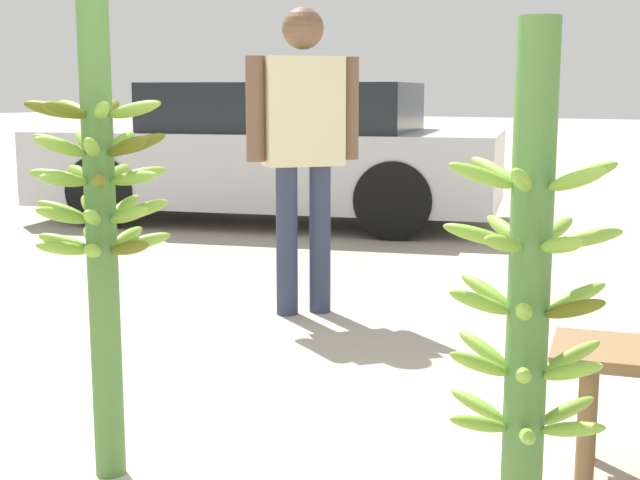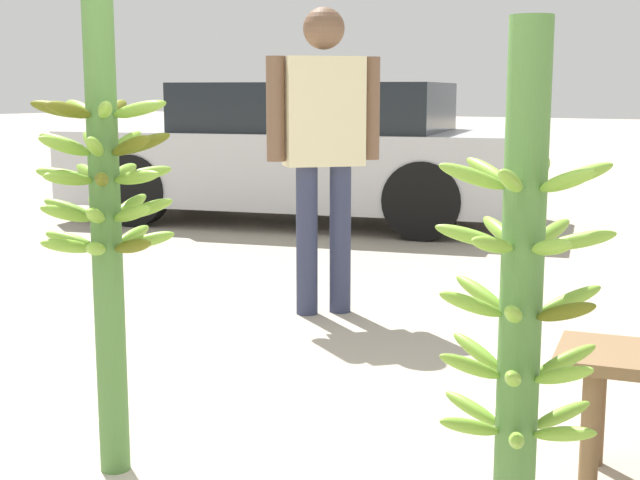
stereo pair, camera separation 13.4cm
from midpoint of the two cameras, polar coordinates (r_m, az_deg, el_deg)
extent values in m
cylinder|color=#4C7A38|center=(2.98, -12.26, -0.02)|extent=(0.10, 0.10, 1.59)
ellipsoid|color=#545914|center=(3.07, -11.70, 8.26)|extent=(0.12, 0.19, 0.08)
ellipsoid|color=#75A333|center=(3.06, -13.87, 8.17)|extent=(0.19, 0.08, 0.08)
ellipsoid|color=#545914|center=(2.96, -15.14, 8.09)|extent=(0.17, 0.15, 0.08)
ellipsoid|color=#545914|center=(2.85, -14.48, 8.07)|extent=(0.04, 0.18, 0.08)
ellipsoid|color=#75A333|center=(2.81, -12.27, 8.14)|extent=(0.17, 0.15, 0.08)
ellipsoid|color=#75A333|center=(2.88, -10.29, 8.23)|extent=(0.19, 0.08, 0.08)
ellipsoid|color=#75A333|center=(2.99, -10.11, 8.28)|extent=(0.12, 0.18, 0.08)
ellipsoid|color=#75A333|center=(2.89, -14.75, 5.84)|extent=(0.09, 0.19, 0.10)
ellipsoid|color=#75A333|center=(2.82, -12.89, 5.84)|extent=(0.14, 0.17, 0.10)
ellipsoid|color=#545914|center=(2.85, -10.69, 5.95)|extent=(0.19, 0.05, 0.10)
ellipsoid|color=#545914|center=(2.96, -9.93, 6.10)|extent=(0.15, 0.17, 0.10)
ellipsoid|color=#75A333|center=(3.06, -11.06, 6.17)|extent=(0.07, 0.19, 0.10)
ellipsoid|color=#75A333|center=(3.08, -13.18, 6.11)|extent=(0.18, 0.13, 0.10)
ellipsoid|color=#75A333|center=(3.00, -14.81, 5.97)|extent=(0.19, 0.11, 0.10)
ellipsoid|color=#75A333|center=(2.88, -14.54, 3.83)|extent=(0.07, 0.19, 0.07)
ellipsoid|color=#545914|center=(2.82, -12.48, 3.80)|extent=(0.16, 0.16, 0.07)
ellipsoid|color=#75A333|center=(2.87, -10.35, 3.97)|extent=(0.19, 0.06, 0.07)
ellipsoid|color=#75A333|center=(2.99, -9.87, 4.19)|extent=(0.14, 0.18, 0.07)
ellipsoid|color=#75A333|center=(3.08, -11.25, 4.30)|extent=(0.10, 0.19, 0.07)
ellipsoid|color=#75A333|center=(3.08, -13.43, 4.23)|extent=(0.19, 0.11, 0.07)
ellipsoid|color=#75A333|center=(2.99, -14.90, 4.02)|extent=(0.18, 0.13, 0.07)
ellipsoid|color=#75A333|center=(2.87, -10.65, 1.67)|extent=(0.19, 0.06, 0.09)
ellipsoid|color=#75A333|center=(2.97, -9.78, 1.97)|extent=(0.16, 0.16, 0.09)
ellipsoid|color=#75A333|center=(3.07, -10.82, 2.18)|extent=(0.06, 0.19, 0.09)
ellipsoid|color=#75A333|center=(3.10, -12.91, 2.17)|extent=(0.18, 0.13, 0.09)
ellipsoid|color=#75A333|center=(3.03, -14.59, 1.93)|extent=(0.19, 0.10, 0.09)
ellipsoid|color=#75A333|center=(2.91, -14.64, 1.65)|extent=(0.10, 0.19, 0.09)
ellipsoid|color=#75A333|center=(2.84, -12.87, 1.52)|extent=(0.14, 0.18, 0.09)
ellipsoid|color=#75A333|center=(2.99, -9.70, -0.02)|extent=(0.16, 0.16, 0.08)
ellipsoid|color=#75A333|center=(3.09, -10.71, 0.26)|extent=(0.06, 0.19, 0.08)
ellipsoid|color=#75A333|center=(3.11, -12.79, 0.26)|extent=(0.18, 0.14, 0.08)
ellipsoid|color=#75A333|center=(3.05, -14.51, -0.01)|extent=(0.19, 0.10, 0.08)
ellipsoid|color=#75A333|center=(2.93, -14.60, -0.38)|extent=(0.10, 0.19, 0.08)
ellipsoid|color=#75A333|center=(2.86, -12.85, -0.56)|extent=(0.13, 0.18, 0.08)
ellipsoid|color=#545914|center=(2.88, -10.61, -0.39)|extent=(0.19, 0.06, 0.08)
cylinder|color=#4C7A38|center=(2.33, 14.34, -4.42)|extent=(0.11, 0.11, 1.46)
ellipsoid|color=#75A333|center=(2.32, 17.86, 3.92)|extent=(0.17, 0.13, 0.09)
ellipsoid|color=#75A333|center=(2.40, 15.43, 4.23)|extent=(0.05, 0.18, 0.09)
ellipsoid|color=#75A333|center=(2.37, 12.34, 4.27)|extent=(0.18, 0.11, 0.09)
ellipsoid|color=#75A333|center=(2.24, 11.41, 4.01)|extent=(0.17, 0.13, 0.09)
ellipsoid|color=#75A333|center=(2.15, 13.87, 3.69)|extent=(0.05, 0.18, 0.09)
ellipsoid|color=#75A333|center=(2.19, 17.24, 3.64)|extent=(0.18, 0.11, 0.09)
ellipsoid|color=#75A333|center=(2.18, 12.74, -0.30)|extent=(0.08, 0.18, 0.08)
ellipsoid|color=#75A333|center=(2.18, 16.30, -0.45)|extent=(0.16, 0.15, 0.08)
ellipsoid|color=#75A333|center=(2.30, 17.91, -0.03)|extent=(0.18, 0.09, 0.08)
ellipsoid|color=#75A333|center=(2.41, 16.15, 0.49)|extent=(0.08, 0.18, 0.08)
ellipsoid|color=#75A333|center=(2.41, 12.93, 0.62)|extent=(0.16, 0.15, 0.08)
ellipsoid|color=#75A333|center=(2.30, 11.15, 0.25)|extent=(0.18, 0.09, 0.08)
ellipsoid|color=#75A333|center=(2.27, 11.31, -4.06)|extent=(0.16, 0.15, 0.10)
ellipsoid|color=#75A333|center=(2.20, 14.00, -4.65)|extent=(0.08, 0.18, 0.10)
ellipsoid|color=#545914|center=(2.25, 17.09, -4.43)|extent=(0.18, 0.09, 0.10)
ellipsoid|color=#75A333|center=(2.38, 17.28, -3.70)|extent=(0.16, 0.15, 0.10)
ellipsoid|color=#75A333|center=(2.45, 14.68, -3.19)|extent=(0.08, 0.18, 0.10)
ellipsoid|color=#75A333|center=(2.40, 11.80, -3.35)|extent=(0.18, 0.09, 0.10)
ellipsoid|color=#545914|center=(2.49, 14.42, -6.79)|extent=(0.08, 0.18, 0.10)
ellipsoid|color=#75A333|center=(2.44, 11.62, -7.04)|extent=(0.18, 0.08, 0.10)
ellipsoid|color=#75A333|center=(2.31, 11.24, -7.95)|extent=(0.15, 0.15, 0.10)
ellipsoid|color=#75A333|center=(2.24, 13.96, -8.62)|extent=(0.08, 0.18, 0.10)
ellipsoid|color=#75A333|center=(2.30, 16.94, -8.29)|extent=(0.18, 0.08, 0.10)
ellipsoid|color=#75A333|center=(2.43, 17.02, -7.36)|extent=(0.15, 0.15, 0.10)
ellipsoid|color=#75A333|center=(2.36, 16.98, -11.80)|extent=(0.18, 0.07, 0.09)
ellipsoid|color=#75A333|center=(2.49, 16.73, -10.68)|extent=(0.14, 0.16, 0.09)
ellipsoid|color=#75A333|center=(2.54, 13.95, -10.10)|extent=(0.10, 0.18, 0.09)
ellipsoid|color=#75A333|center=(2.48, 11.26, -10.54)|extent=(0.18, 0.07, 0.09)
ellipsoid|color=#75A333|center=(2.35, 11.20, -11.65)|extent=(0.14, 0.16, 0.09)
ellipsoid|color=#75A333|center=(2.29, 14.15, -12.34)|extent=(0.10, 0.18, 0.09)
cylinder|color=#2D334C|center=(5.10, -0.09, -0.05)|extent=(0.17, 0.17, 0.86)
cylinder|color=#2D334C|center=(5.15, 2.05, 0.03)|extent=(0.17, 0.17, 0.86)
cube|color=beige|center=(5.06, 1.01, 8.22)|extent=(0.45, 0.46, 0.61)
cylinder|color=brown|center=(4.99, -2.08, 8.38)|extent=(0.15, 0.15, 0.58)
cylinder|color=brown|center=(5.13, 4.01, 8.39)|extent=(0.15, 0.15, 0.58)
sphere|color=brown|center=(5.07, 1.02, 13.39)|extent=(0.23, 0.23, 0.23)
cylinder|color=brown|center=(3.28, 18.43, -10.11)|extent=(0.06, 0.06, 0.41)
cylinder|color=brown|center=(3.02, 18.14, -11.80)|extent=(0.06, 0.06, 0.41)
cube|color=#B7B7BC|center=(8.84, -0.86, 4.75)|extent=(4.79, 2.92, 0.70)
cube|color=black|center=(8.76, 0.26, 8.52)|extent=(2.81, 2.25, 0.46)
cylinder|color=black|center=(8.65, -11.35, 3.14)|extent=(0.72, 0.37, 0.69)
cylinder|color=black|center=(10.12, -6.91, 4.17)|extent=(0.72, 0.37, 0.69)
cylinder|color=black|center=(7.73, 7.07, 2.51)|extent=(0.72, 0.37, 0.69)
cylinder|color=black|center=(9.35, 8.85, 3.68)|extent=(0.72, 0.37, 0.69)
camera|label=1|loc=(0.07, -88.60, 0.23)|focal=50.00mm
camera|label=2|loc=(0.07, 91.40, -0.23)|focal=50.00mm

